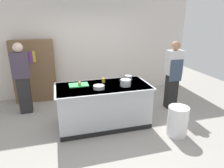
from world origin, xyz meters
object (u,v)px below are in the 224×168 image
at_px(onion, 80,83).
at_px(stock_pot, 126,83).
at_px(trash_bin, 178,121).
at_px(person_guest, 22,77).
at_px(person_chef, 173,74).
at_px(juice_cup, 103,80).
at_px(bookshelf, 34,71).
at_px(sauce_pan, 128,78).
at_px(mixing_bowl, 99,87).

height_order(onion, stock_pot, stock_pot).
xyz_separation_m(trash_bin, person_guest, (-3.04, 1.89, 0.61)).
bearing_deg(person_chef, onion, 105.39).
height_order(juice_cup, bookshelf, bookshelf).
height_order(stock_pot, person_guest, person_guest).
height_order(onion, bookshelf, bookshelf).
bearing_deg(trash_bin, stock_pot, 142.80).
height_order(stock_pot, bookshelf, bookshelf).
xyz_separation_m(sauce_pan, mixing_bowl, (-0.77, -0.39, -0.02)).
bearing_deg(stock_pot, mixing_bowl, -177.46).
distance_m(onion, person_guest, 1.58).
distance_m(person_chef, bookshelf, 3.68).
relative_size(stock_pot, mixing_bowl, 1.27).
relative_size(onion, person_guest, 0.05).
bearing_deg(sauce_pan, bookshelf, 143.86).
bearing_deg(mixing_bowl, juice_cup, 64.00).
bearing_deg(mixing_bowl, trash_bin, -23.83).
relative_size(stock_pot, bookshelf, 0.17).
relative_size(juice_cup, trash_bin, 0.17).
distance_m(trash_bin, person_guest, 3.63).
relative_size(onion, stock_pot, 0.28).
bearing_deg(juice_cup, mixing_bowl, -116.00).
xyz_separation_m(onion, person_guest, (-1.24, 0.97, -0.05)).
xyz_separation_m(onion, person_chef, (2.36, 0.28, -0.05)).
xyz_separation_m(sauce_pan, person_chef, (1.25, 0.16, -0.04)).
bearing_deg(onion, trash_bin, -27.00).
distance_m(mixing_bowl, person_chef, 2.09).
xyz_separation_m(stock_pot, person_chef, (1.44, 0.53, -0.06)).
distance_m(onion, trash_bin, 2.12).
distance_m(juice_cup, person_chef, 1.85).
bearing_deg(mixing_bowl, person_chef, 15.31).
xyz_separation_m(person_guest, bookshelf, (0.21, 0.71, -0.06)).
bearing_deg(juice_cup, person_chef, 5.66).
xyz_separation_m(juice_cup, bookshelf, (-1.56, 1.59, -0.10)).
distance_m(stock_pot, sauce_pan, 0.42).
height_order(trash_bin, person_guest, person_guest).
bearing_deg(onion, person_chef, 6.67).
height_order(mixing_bowl, person_guest, person_guest).
height_order(sauce_pan, bookshelf, bookshelf).
height_order(sauce_pan, person_chef, person_chef).
relative_size(sauce_pan, juice_cup, 2.35).
height_order(trash_bin, person_chef, person_chef).
relative_size(stock_pot, juice_cup, 2.86).
height_order(juice_cup, person_guest, person_guest).
xyz_separation_m(onion, stock_pot, (0.92, -0.25, 0.01)).
relative_size(juice_cup, person_guest, 0.06).
bearing_deg(trash_bin, bookshelf, 137.43).
bearing_deg(sauce_pan, onion, -174.07).
distance_m(onion, bookshelf, 1.98).
bearing_deg(trash_bin, juice_cup, 141.45).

